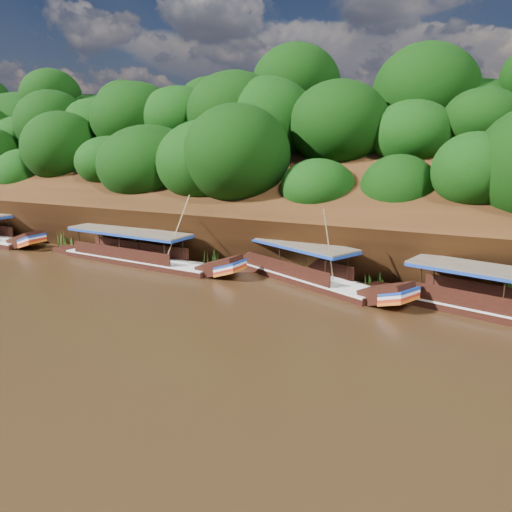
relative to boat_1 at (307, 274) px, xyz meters
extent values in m
plane|color=black|center=(-2.11, -8.29, -0.55)|extent=(160.00, 160.00, 0.00)
cube|color=black|center=(-2.11, 7.71, 2.95)|extent=(120.00, 16.12, 13.64)
cube|color=black|center=(-2.11, 17.71, -0.55)|extent=(120.00, 24.00, 12.00)
ellipsoid|color=#10410A|center=(-32.11, 13.71, 8.45)|extent=(20.00, 10.00, 8.00)
ellipsoid|color=#10410A|center=(-8.11, 6.71, 2.95)|extent=(18.00, 8.00, 6.40)
ellipsoid|color=#10410A|center=(-2.11, 14.71, 8.65)|extent=(24.00, 11.00, 8.40)
cube|color=brown|center=(11.20, -1.74, 1.82)|extent=(10.15, 4.77, 0.12)
cube|color=#173797|center=(11.20, -1.74, 1.70)|extent=(10.15, 4.77, 0.18)
cube|color=black|center=(-0.65, 0.30, -0.55)|extent=(11.70, 6.92, 0.89)
cube|color=silver|center=(-0.65, 0.30, -0.12)|extent=(11.73, 6.98, 0.10)
cube|color=black|center=(5.42, -2.48, 0.14)|extent=(3.24, 2.66, 1.67)
cube|color=#173797|center=(6.09, -2.79, 0.44)|extent=(2.03, 2.15, 0.61)
cube|color=red|center=(6.09, -2.79, 0.10)|extent=(2.03, 2.15, 0.61)
cube|color=brown|center=(-1.33, 0.61, 1.83)|extent=(9.49, 6.15, 0.12)
cube|color=#173797|center=(-1.33, 0.61, 1.72)|extent=(9.49, 6.15, 0.18)
cylinder|color=tan|center=(1.80, -1.48, 2.23)|extent=(0.30, 1.65, 4.42)
cube|color=black|center=(-12.61, -0.73, -0.55)|extent=(12.78, 3.09, 0.86)
cube|color=silver|center=(-12.61, -0.73, -0.14)|extent=(12.78, 3.16, 0.10)
cube|color=black|center=(-5.52, -1.29, 0.12)|extent=(3.09, 1.81, 1.70)
cube|color=#173797|center=(-4.73, -1.35, 0.41)|extent=(1.68, 1.76, 0.63)
cube|color=red|center=(-4.73, -1.35, 0.08)|extent=(1.68, 1.76, 0.63)
cube|color=brown|center=(-13.40, -0.67, 1.76)|extent=(10.06, 3.19, 0.11)
cube|color=#173797|center=(-13.40, -0.67, 1.64)|extent=(10.06, 3.19, 0.17)
cylinder|color=tan|center=(-8.80, -1.22, 2.32)|extent=(1.30, 1.45, 4.55)
cube|color=black|center=(-24.00, -0.74, 0.16)|extent=(2.86, 1.79, 1.68)
cube|color=#173797|center=(-23.27, -0.77, 0.46)|extent=(1.52, 1.80, 0.61)
cube|color=red|center=(-23.27, -0.77, 0.12)|extent=(1.52, 1.80, 0.61)
cone|color=#306218|center=(-29.40, 1.55, 0.35)|extent=(1.50, 1.50, 1.81)
cone|color=#306218|center=(-21.65, 0.91, 0.32)|extent=(1.50, 1.50, 1.73)
cone|color=#306218|center=(-14.03, 0.89, 0.30)|extent=(1.50, 1.50, 1.70)
cone|color=#306218|center=(-7.53, 0.86, 0.13)|extent=(1.50, 1.50, 1.36)
cone|color=#306218|center=(-0.91, 1.40, 0.28)|extent=(1.50, 1.50, 1.66)
cone|color=#306218|center=(3.76, 1.70, 0.53)|extent=(1.50, 1.50, 2.17)
camera|label=1|loc=(10.20, -28.38, 8.20)|focal=35.00mm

